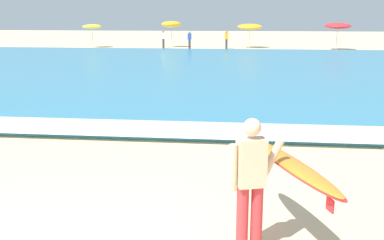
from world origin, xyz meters
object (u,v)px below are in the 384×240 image
Objects in this scene: beach_umbrella_1 at (171,24)px; beach_umbrella_2 at (250,27)px; surfer_with_board at (271,172)px; beach_umbrella_0 at (92,27)px; beachgoer_near_row_right at (226,39)px; beach_umbrella_3 at (338,26)px; beachgoer_near_row_mid at (163,39)px; beachgoer_near_row_left at (190,40)px.

beach_umbrella_2 is at bearing -2.07° from beach_umbrella_1.
surfer_with_board is 1.22× the size of beach_umbrella_0.
beachgoer_near_row_right is at bearing -17.51° from beach_umbrella_1.
beach_umbrella_0 is 12.24m from beachgoer_near_row_right.
surfer_with_board is at bearing -79.21° from beach_umbrella_1.
beach_umbrella_0 is at bearing 178.28° from beach_umbrella_3.
surfer_with_board reaches higher than beachgoer_near_row_mid.
beach_umbrella_0 reaches higher than surfer_with_board.
beach_umbrella_0 reaches higher than beachgoer_near_row_right.
beachgoer_near_row_right is (5.12, -1.62, -1.24)m from beach_umbrella_1.
surfer_with_board is at bearing -68.20° from beach_umbrella_0.
surfer_with_board is 1.63× the size of beachgoer_near_row_left.
beach_umbrella_1 reaches higher than beach_umbrella_2.
beach_umbrella_2 is 7.82m from beachgoer_near_row_mid.
beach_umbrella_0 is at bearing 171.17° from beachgoer_near_row_left.
surfer_with_board is 34.71m from beachgoer_near_row_right.
beachgoer_near_row_right is (3.13, 1.11, 0.00)m from beachgoer_near_row_left.
beach_umbrella_1 is 1.52× the size of beachgoer_near_row_mid.
beach_umbrella_0 is 14.25m from beach_umbrella_2.
surfer_with_board is at bearing -87.05° from beachgoer_near_row_right.
beach_umbrella_3 is (21.51, -0.64, 0.14)m from beach_umbrella_0.
beach_umbrella_1 reaches higher than beachgoer_near_row_mid.
beachgoer_near_row_left and beachgoer_near_row_right have the same top height.
beach_umbrella_0 is 6.65m from beachgoer_near_row_mid.
beach_umbrella_3 reaches higher than beach_umbrella_2.
beachgoer_near_row_left is (9.06, -1.41, -1.04)m from beach_umbrella_0.
beach_umbrella_2 is at bearing 9.15° from beachgoer_near_row_mid.
beach_umbrella_2 is at bearing 89.64° from surfer_with_board.
beach_umbrella_0 is at bearing 178.58° from beachgoer_near_row_right.
beachgoer_near_row_right is at bearing 177.91° from beach_umbrella_3.
beach_umbrella_1 reaches higher than surfer_with_board.
beach_umbrella_3 is at bearing -1.72° from beach_umbrella_0.
beach_umbrella_3 reaches higher than surfer_with_board.
beach_umbrella_1 is 3.59m from beachgoer_near_row_left.
beachgoer_near_row_right is (12.20, -0.30, -1.04)m from beach_umbrella_0.
beach_umbrella_3 is at bearing -2.09° from beachgoer_near_row_right.
surfer_with_board is at bearing -102.37° from beach_umbrella_3.
beach_umbrella_1 is at bearing 177.93° from beach_umbrella_2.
beach_umbrella_3 is at bearing -1.79° from beachgoer_near_row_mid.
surfer_with_board reaches higher than beachgoer_near_row_left.
beachgoer_near_row_left is at bearing -53.79° from beach_umbrella_1.
beachgoer_near_row_mid is at bearing -170.85° from beach_umbrella_2.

